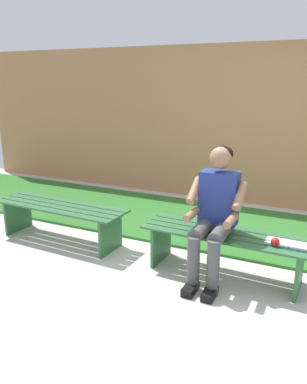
% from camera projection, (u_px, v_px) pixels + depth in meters
% --- Properties ---
extents(ground_plane, '(10.00, 7.00, 0.04)m').
position_uv_depth(ground_plane, '(79.00, 305.00, 3.23)').
color(ground_plane, beige).
extents(grass_strip, '(9.00, 1.69, 0.03)m').
position_uv_depth(grass_strip, '(178.00, 219.00, 5.14)').
color(grass_strip, '#2D6B28').
rests_on(grass_strip, ground).
extents(brick_wall, '(9.50, 0.24, 2.30)m').
position_uv_depth(brick_wall, '(240.00, 125.00, 5.70)').
color(brick_wall, '#B27A51').
rests_on(brick_wall, ground).
extents(bench_near, '(1.60, 0.51, 0.43)m').
position_uv_depth(bench_near, '(225.00, 243.00, 3.60)').
color(bench_near, '#2D6038').
rests_on(bench_near, ground).
extents(bench_far, '(1.61, 0.51, 0.43)m').
position_uv_depth(bench_far, '(60.00, 214.00, 4.40)').
color(bench_far, '#2D6038').
rests_on(bench_far, ground).
extents(person_seated, '(0.50, 0.69, 1.24)m').
position_uv_depth(person_seated, '(215.00, 210.00, 3.45)').
color(person_seated, navy).
rests_on(person_seated, ground).
extents(apple, '(0.08, 0.08, 0.08)m').
position_uv_depth(apple, '(275.00, 242.00, 3.28)').
color(apple, red).
rests_on(apple, bench_near).
extents(book_open, '(0.42, 0.17, 0.02)m').
position_uv_depth(book_open, '(290.00, 244.00, 3.29)').
color(book_open, white).
rests_on(book_open, bench_near).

